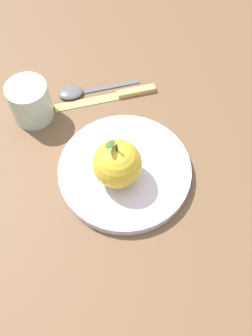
# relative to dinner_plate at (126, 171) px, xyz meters

# --- Properties ---
(ground_plane) EXTENTS (2.40, 2.40, 0.00)m
(ground_plane) POSITION_rel_dinner_plate_xyz_m (0.00, -0.02, -0.01)
(ground_plane) COLOR brown
(dinner_plate) EXTENTS (0.23, 0.23, 0.02)m
(dinner_plate) POSITION_rel_dinner_plate_xyz_m (0.00, 0.00, 0.00)
(dinner_plate) COLOR silver
(dinner_plate) RESTS_ON ground_plane
(apple) EXTENTS (0.08, 0.08, 0.10)m
(apple) POSITION_rel_dinner_plate_xyz_m (0.01, 0.02, 0.05)
(apple) COLOR gold
(apple) RESTS_ON dinner_plate
(cup) EXTENTS (0.08, 0.08, 0.08)m
(cup) POSITION_rel_dinner_plate_xyz_m (0.21, -0.07, 0.03)
(cup) COLOR #B2C6B2
(cup) RESTS_ON ground_plane
(knife) EXTENTS (0.18, 0.12, 0.01)m
(knife) POSITION_rel_dinner_plate_xyz_m (0.08, -0.16, -0.01)
(knife) COLOR #D8B766
(knife) RESTS_ON ground_plane
(spoon) EXTENTS (0.15, 0.11, 0.01)m
(spoon) POSITION_rel_dinner_plate_xyz_m (0.15, -0.14, -0.01)
(spoon) COLOR #59595E
(spoon) RESTS_ON ground_plane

